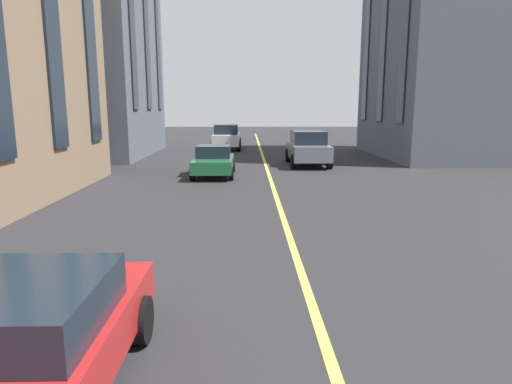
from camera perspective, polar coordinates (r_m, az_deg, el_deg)
lane_centre_line at (r=14.59m, az=2.91°, el=-1.46°), size 80.00×0.16×0.01m
car_green_trailing at (r=20.53m, az=-5.49°, el=4.05°), size 3.90×1.89×1.40m
car_red_near at (r=5.27m, az=-28.28°, el=-17.72°), size 4.40×1.95×1.37m
car_grey_far at (r=24.44m, az=6.70°, el=5.74°), size 4.70×2.14×1.88m
car_white_parked_b at (r=33.65m, az=-3.82°, el=7.17°), size 4.70×2.14×1.88m
building_right_near at (r=31.47m, az=23.78°, el=19.07°), size 11.49×8.22×16.17m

